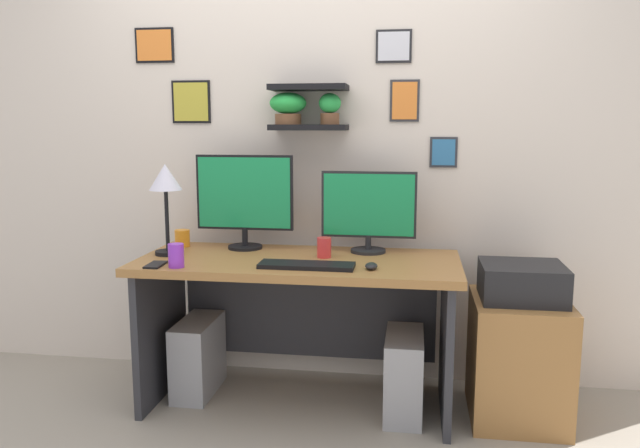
# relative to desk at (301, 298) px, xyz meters

# --- Properties ---
(ground_plane) EXTENTS (8.00, 8.00, 0.00)m
(ground_plane) POSITION_rel_desk_xyz_m (0.00, -0.05, -0.54)
(ground_plane) COLOR gray
(back_wall_assembly) EXTENTS (4.40, 0.24, 2.70)m
(back_wall_assembly) POSITION_rel_desk_xyz_m (-0.00, 0.38, 0.82)
(back_wall_assembly) COLOR beige
(back_wall_assembly) RESTS_ON ground
(desk) EXTENTS (1.57, 0.68, 0.75)m
(desk) POSITION_rel_desk_xyz_m (0.00, 0.00, 0.00)
(desk) COLOR #9E6B38
(desk) RESTS_ON ground
(monitor_left) EXTENTS (0.52, 0.18, 0.49)m
(monitor_left) POSITION_rel_desk_xyz_m (-0.33, 0.16, 0.48)
(monitor_left) COLOR black
(monitor_left) RESTS_ON desk
(monitor_right) EXTENTS (0.48, 0.18, 0.42)m
(monitor_right) POSITION_rel_desk_xyz_m (0.33, 0.16, 0.43)
(monitor_right) COLOR black
(monitor_right) RESTS_ON desk
(keyboard) EXTENTS (0.44, 0.14, 0.02)m
(keyboard) POSITION_rel_desk_xyz_m (0.07, -0.23, 0.22)
(keyboard) COLOR black
(keyboard) RESTS_ON desk
(computer_mouse) EXTENTS (0.06, 0.09, 0.03)m
(computer_mouse) POSITION_rel_desk_xyz_m (0.37, -0.22, 0.23)
(computer_mouse) COLOR black
(computer_mouse) RESTS_ON desk
(desk_lamp) EXTENTS (0.16, 0.16, 0.46)m
(desk_lamp) POSITION_rel_desk_xyz_m (-0.67, -0.05, 0.56)
(desk_lamp) COLOR black
(desk_lamp) RESTS_ON desk
(cell_phone) EXTENTS (0.08, 0.14, 0.01)m
(cell_phone) POSITION_rel_desk_xyz_m (-0.63, -0.30, 0.22)
(cell_phone) COLOR black
(cell_phone) RESTS_ON desk
(coffee_mug) EXTENTS (0.08, 0.08, 0.09)m
(coffee_mug) POSITION_rel_desk_xyz_m (-0.68, 0.16, 0.26)
(coffee_mug) COLOR orange
(coffee_mug) RESTS_ON desk
(pen_cup) EXTENTS (0.07, 0.07, 0.10)m
(pen_cup) POSITION_rel_desk_xyz_m (0.12, -0.00, 0.26)
(pen_cup) COLOR red
(pen_cup) RESTS_ON desk
(water_cup) EXTENTS (0.07, 0.07, 0.11)m
(water_cup) POSITION_rel_desk_xyz_m (-0.52, -0.32, 0.27)
(water_cup) COLOR purple
(water_cup) RESTS_ON desk
(drawer_cabinet) EXTENTS (0.44, 0.50, 0.59)m
(drawer_cabinet) POSITION_rel_desk_xyz_m (1.06, -0.04, -0.24)
(drawer_cabinet) COLOR #9E6B38
(drawer_cabinet) RESTS_ON ground
(printer) EXTENTS (0.38, 0.34, 0.17)m
(printer) POSITION_rel_desk_xyz_m (1.06, -0.04, 0.13)
(printer) COLOR black
(printer) RESTS_ON drawer_cabinet
(computer_tower_left) EXTENTS (0.18, 0.40, 0.39)m
(computer_tower_left) POSITION_rel_desk_xyz_m (-0.55, 0.00, -0.34)
(computer_tower_left) COLOR #99999E
(computer_tower_left) RESTS_ON ground
(computer_tower_right) EXTENTS (0.18, 0.40, 0.40)m
(computer_tower_right) POSITION_rel_desk_xyz_m (0.53, -0.09, -0.34)
(computer_tower_right) COLOR #99999E
(computer_tower_right) RESTS_ON ground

